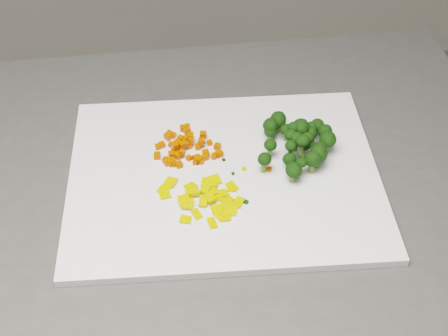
{
  "coord_description": "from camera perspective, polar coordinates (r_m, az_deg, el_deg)",
  "views": [
    {
      "loc": [
        0.07,
        -0.14,
        1.55
      ],
      "look_at": [
        0.16,
        0.49,
        0.92
      ],
      "focal_mm": 50.0,
      "sensor_mm": 36.0,
      "label": 1
    }
  ],
  "objects": [
    {
      "name": "carrot_cube_52",
      "position": [
        0.95,
        -5.69,
        2.13
      ],
      "size": [
        0.01,
        0.01,
        0.01
      ],
      "primitive_type": "cube",
      "rotation": [
        0.0,
        0.0,
        1.86
      ],
      "color": "#D03E02",
      "rests_on": "carrot_pile"
    },
    {
      "name": "carrot_cube_61",
      "position": [
        0.92,
        -2.51,
        0.85
      ],
      "size": [
        0.01,
        0.01,
        0.01
      ],
      "primitive_type": "cube",
      "rotation": [
        0.0,
        0.0,
        1.81
      ],
      "color": "#D03E02",
      "rests_on": "carrot_pile"
    },
    {
      "name": "stray_bit_3",
      "position": [
        0.95,
        -2.41,
        2.16
      ],
      "size": [
        0.01,
        0.01,
        0.0
      ],
      "primitive_type": "cube",
      "rotation": [
        0.0,
        0.0,
        0.45
      ],
      "color": "#DEB60B",
      "rests_on": "cutting_board"
    },
    {
      "name": "carrot_cube_17",
      "position": [
        0.92,
        -4.83,
        0.71
      ],
      "size": [
        0.01,
        0.01,
        0.01
      ],
      "primitive_type": "cube",
      "rotation": [
        0.0,
        0.0,
        3.04
      ],
      "color": "#D03E02",
      "rests_on": "carrot_pile"
    },
    {
      "name": "pepper_chunk_6",
      "position": [
        0.85,
        0.58,
        -3.93
      ],
      "size": [
        0.02,
        0.02,
        0.01
      ],
      "primitive_type": "cube",
      "rotation": [
        -0.11,
        -0.11,
        2.85
      ],
      "color": "#DEB60B",
      "rests_on": "pepper_pile"
    },
    {
      "name": "pepper_pile",
      "position": [
        0.86,
        -2.07,
        -2.53
      ],
      "size": [
        0.12,
        0.12,
        0.02
      ],
      "primitive_type": null,
      "color": "#DEB60B",
      "rests_on": "cutting_board"
    },
    {
      "name": "carrot_cube_63",
      "position": [
        0.93,
        -4.2,
        1.11
      ],
      "size": [
        0.01,
        0.01,
        0.01
      ],
      "primitive_type": "cube",
      "rotation": [
        0.0,
        0.0,
        1.07
      ],
      "color": "#D03E02",
      "rests_on": "carrot_pile"
    },
    {
      "name": "broccoli_floret_16",
      "position": [
        0.9,
        8.07,
        0.49
      ],
      "size": [
        0.04,
        0.04,
        0.04
      ],
      "primitive_type": null,
      "color": "black",
      "rests_on": "broccoli_pile"
    },
    {
      "name": "carrot_cube_50",
      "position": [
        0.92,
        -5.3,
        0.78
      ],
      "size": [
        0.01,
        0.01,
        0.01
      ],
      "primitive_type": "cube",
      "rotation": [
        0.0,
        0.0,
        0.01
      ],
      "color": "#D03E02",
      "rests_on": "carrot_pile"
    },
    {
      "name": "carrot_cube_16",
      "position": [
        0.93,
        -3.84,
        1.34
      ],
      "size": [
        0.01,
        0.01,
        0.01
      ],
      "primitive_type": "cube",
      "rotation": [
        0.0,
        0.0,
        1.61
      ],
      "color": "#D03E02",
      "rests_on": "carrot_pile"
    },
    {
      "name": "carrot_cube_44",
      "position": [
        0.94,
        -2.08,
        2.43
      ],
      "size": [
        0.01,
        0.01,
        0.01
      ],
      "primitive_type": "cube",
      "rotation": [
        0.0,
        0.0,
        2.96
      ],
      "color": "#D03E02",
      "rests_on": "carrot_pile"
    },
    {
      "name": "pepper_chunk_13",
      "position": [
        0.85,
        -0.56,
        -3.78
      ],
      "size": [
        0.02,
        0.02,
        0.0
      ],
      "primitive_type": "cube",
      "rotation": [
        -0.01,
        -0.03,
        0.13
      ],
      "color": "#DEB60B",
      "rests_on": "pepper_pile"
    },
    {
      "name": "cutting_board",
      "position": [
        0.91,
        0.0,
        -0.72
      ],
      "size": [
        0.47,
        0.38,
        0.01
      ],
      "primitive_type": "cube",
      "rotation": [
        0.0,
        0.0,
        -0.07
      ],
      "color": "white",
      "rests_on": "counter_block"
    },
    {
      "name": "pepper_chunk_28",
      "position": [
        0.86,
        -1.27,
        -2.71
      ],
      "size": [
        0.02,
        0.02,
        0.01
      ],
      "primitive_type": "cube",
      "rotation": [
        -0.11,
        0.08,
        1.89
      ],
      "color": "#DEB60B",
      "rests_on": "pepper_pile"
    },
    {
      "name": "broccoli_floret_0",
      "position": [
        0.92,
        4.2,
        1.73
      ],
      "size": [
        0.03,
        0.03,
        0.03
      ],
      "primitive_type": null,
      "color": "black",
      "rests_on": "broccoli_pile"
    },
    {
      "name": "pepper_chunk_3",
      "position": [
        0.86,
        -3.37,
        -3.24
      ],
      "size": [
        0.02,
        0.02,
        0.01
      ],
      "primitive_type": "cube",
      "rotation": [
        0.1,
        -0.15,
        1.33
      ],
      "color": "#DEB60B",
      "rests_on": "pepper_pile"
    },
    {
      "name": "broccoli_floret_9",
      "position": [
        0.91,
        5.96,
        0.61
      ],
      "size": [
        0.03,
        0.03,
        0.03
      ],
      "primitive_type": null,
      "color": "black",
      "rests_on": "broccoli_pile"
    },
    {
      "name": "pepper_chunk_19",
      "position": [
        0.85,
        -2.53,
        -4.23
      ],
      "size": [
        0.02,
        0.02,
        0.01
      ],
      "primitive_type": "cube",
      "rotation": [
        0.11,
        -0.07,
        1.93
      ],
      "color": "#DEB60B",
      "rests_on": "pepper_pile"
    },
    {
      "name": "stray_bit_8",
      "position": [
        0.91,
        1.84,
        -0.07
      ],
      "size": [
        0.01,
        0.01,
        0.0
      ],
      "primitive_type": "cube",
      "rotation": [
        0.0,
        0.0,
        1.11
      ],
      "color": "#DEB60B",
      "rests_on": "cutting_board"
    },
    {
      "name": "broccoli_floret_3",
      "position": [
        0.92,
        6.03,
        2.6
      ],
      "size": [
        0.03,
        0.03,
        0.03
      ],
      "primitive_type": null,
      "color": "black",
      "rests_on": "broccoli_pile"
    },
    {
      "name": "stray_bit_1",
      "position": [
        0.92,
        -2.0,
        0.68
      ],
      "size": [
        0.01,
        0.01,
        0.0
      ],
      "primitive_type": "cube",
      "rotation": [
        0.0,
        0.0,
        0.64
      ],
      "color": "#DEB60B",
      "rests_on": "cutting_board"
    },
    {
      "name": "broccoli_floret_10",
      "position": [
        0.94,
        6.96,
        3.52
      ],
      "size": [
        0.04,
        0.04,
        0.03
      ],
      "primitive_type": null,
      "color": "black",
      "rests_on": "broccoli_pile"
    },
    {
      "name": "broccoli_floret_12",
      "position": [
        0.97,
        8.47,
        3.66
      ],
      "size": [
        0.03,
        0.03,
        0.03
      ],
      "primitive_type": null,
      "color": "black",
      "rests_on": "broccoli_pile"
    },
    {
      "name": "broccoli_floret_4",
      "position": [
        0.92,
        7.28,
        1.74
      ],
      "size": [
        0.03,
        0.03,
        0.03
      ],
      "primitive_type": null,
      "color": "black",
      "rests_on": "broccoli_pile"
    },
    {
      "name": "pepper_chunk_22",
      "position": [
        0.84,
        0.08,
        -4.61
      ],
      "size": [
        0.02,
        0.01,
        0.01
      ],
      "primitive_type": "cube",
      "rotation": [
        -0.08,
        -0.1,
        0.03
      ],
      "color": "#DEB60B",
      "rests_on": "pepper_pile"
    },
    {
      "name": "broccoli_floret_5",
      "position": [
        0.95,
        4.24,
        3.64
      ],
      "size": [
        0.03,
        0.03,
        0.03
      ],
      "primitive_type": null,
      "color": "black",
      "rests_on": "broccoli_pile"
    },
    {
      "name": "carrot_cube_42",
      "position": [
        0.94,
        -3.14,
        2.66
      ],
      "size": [
        0.01,
        0.01,
        0.01
      ],
      "primitive_type": "cube",
      "rotation": [
        0.0,
        0.0,
        1.11
      ],
      "color": "#D03E02",
      "rests_on": "carrot_pile"
    },
    {
      "name": "carrot_cube_11",
      "position": [
        0.94,
        -3.17,
        2.25
      ],
      "size": [
        0.01,
        0.01,
        0.01
      ],
      "primitive_type": "cube",
      "rotation": [
        0.0,
        0.0,
        0.27
      ],
      "color": "#D03E02",
      "rests_on": "carrot_pile"
    },
    {
      "name": "carrot_pile",
      "position": [
        0.93,
        -3.3,
        2.37
      ],
      "size": [
        0.1,
        0.1,
        0.03
      ],
      "primitive_type": null,
      "color": "#D03E02",
      "rests_on": "cutting_board"
    },
    {
      "name": "carrot_cube_48",
      "position": [
        0.92,
        -0.92,
        1.04
      ],
      "size": [
        0.01,
        0.01,
        0.01
      ],
      "primitive_type": "cube",
      "rotation": [
        0.0,
        0.0,
        2.64
      ],
      "color": "#D03E02",
      "rests_on": "carrot_pile"
    },
    {
      "name": "carrot_cube_54",
      "position": [
        0.94,
        -4.6,
        1.63
      ],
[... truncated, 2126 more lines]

